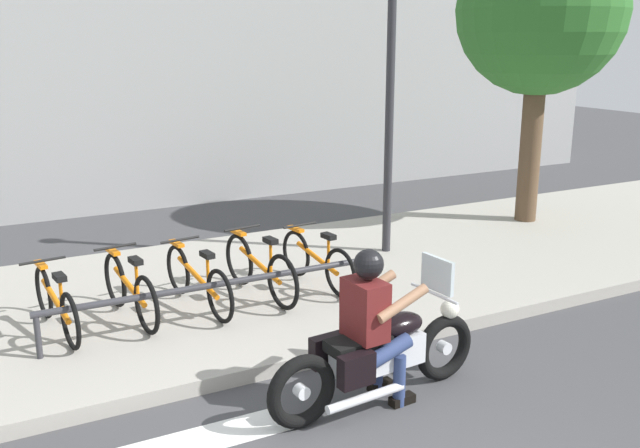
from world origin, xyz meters
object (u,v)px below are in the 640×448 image
(bicycle_4, at_px, (317,260))
(rider, at_px, (373,316))
(bicycle_2, at_px, (198,280))
(motorcycle, at_px, (379,354))
(bicycle_0, at_px, (56,303))
(tree_near_rack, at_px, (541,12))
(bike_rack, at_px, (214,288))
(bicycle_3, at_px, (260,268))
(street_lamp, at_px, (391,65))
(bicycle_1, at_px, (130,289))

(bicycle_4, bearing_deg, rider, -107.10)
(bicycle_2, bearing_deg, motorcycle, -72.16)
(motorcycle, xyz_separation_m, bicycle_4, (0.71, 2.56, 0.02))
(bicycle_0, bearing_deg, motorcycle, -47.34)
(rider, bearing_deg, tree_near_rack, 35.19)
(bicycle_2, distance_m, tree_near_rack, 7.02)
(bicycle_0, bearing_deg, bike_rack, -19.89)
(rider, distance_m, bicycle_4, 2.70)
(rider, bearing_deg, bicycle_4, 72.90)
(tree_near_rack, bearing_deg, bicycle_0, -170.63)
(motorcycle, xyz_separation_m, bicycle_0, (-2.36, 2.56, 0.02))
(bicycle_4, bearing_deg, bike_rack, -160.12)
(tree_near_rack, bearing_deg, bicycle_3, -166.75)
(bicycle_4, relative_size, tree_near_rack, 0.32)
(bicycle_4, distance_m, tree_near_rack, 5.71)
(bicycle_0, height_order, bike_rack, bicycle_0)
(rider, height_order, street_lamp, street_lamp)
(street_lamp, bearing_deg, tree_near_rack, 7.44)
(bicycle_3, bearing_deg, bicycle_0, 179.97)
(bicycle_0, height_order, street_lamp, street_lamp)
(bicycle_0, xyz_separation_m, bicycle_1, (0.77, -0.00, 0.02))
(bicycle_0, xyz_separation_m, bike_rack, (1.53, -0.56, 0.08))
(rider, height_order, bicycle_3, rider)
(tree_near_rack, bearing_deg, street_lamp, -172.56)
(bicycle_1, relative_size, bike_rack, 0.43)
(rider, xyz_separation_m, tree_near_rack, (5.44, 3.84, 2.71))
(rider, height_order, bicycle_1, rider)
(rider, bearing_deg, bicycle_2, 106.24)
(motorcycle, relative_size, bicycle_0, 1.42)
(bicycle_1, xyz_separation_m, bicycle_2, (0.77, 0.00, -0.01))
(rider, height_order, bicycle_0, rider)
(bicycle_4, xyz_separation_m, street_lamp, (1.59, 0.87, 2.30))
(bicycle_1, xyz_separation_m, bicycle_3, (1.53, -0.00, 0.01))
(bicycle_2, relative_size, street_lamp, 0.36)
(bicycle_1, distance_m, bicycle_3, 1.53)
(motorcycle, bearing_deg, bike_rack, 112.32)
(rider, height_order, bicycle_4, rider)
(bicycle_0, bearing_deg, bicycle_2, 0.00)
(bike_rack, height_order, street_lamp, street_lamp)
(bicycle_3, bearing_deg, bicycle_2, 179.90)
(bicycle_0, height_order, bicycle_4, bicycle_4)
(bike_rack, bearing_deg, street_lamp, 24.60)
(rider, relative_size, bicycle_1, 0.92)
(motorcycle, distance_m, rider, 0.38)
(rider, distance_m, bicycle_1, 2.99)
(bicycle_1, xyz_separation_m, bicycle_4, (2.30, 0.00, -0.01))
(bicycle_2, bearing_deg, bicycle_4, -0.02)
(bicycle_0, height_order, bicycle_1, bicycle_1)
(bicycle_1, distance_m, street_lamp, 4.60)
(motorcycle, distance_m, bike_rack, 2.17)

